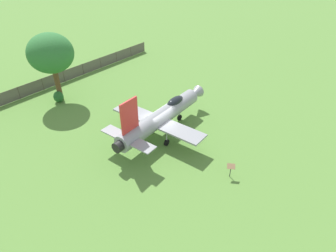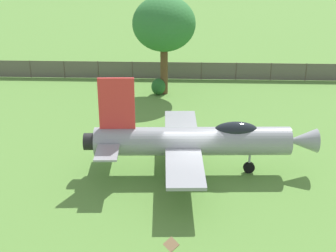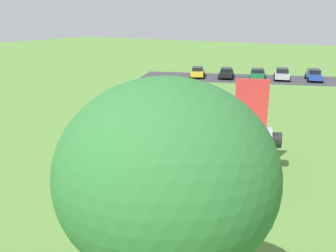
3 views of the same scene
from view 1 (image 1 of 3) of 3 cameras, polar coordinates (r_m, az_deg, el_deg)
name	(u,v)px [view 1 (image 1 of 3)]	position (r m, az deg, el deg)	size (l,w,h in m)	color
ground_plane	(161,134)	(26.76, -1.42, -1.62)	(200.00, 200.00, 0.00)	#568438
display_jet	(163,115)	(25.92, -1.03, 2.13)	(9.27, 11.59, 5.23)	gray
shade_tree	(51,54)	(32.45, -22.11, 13.07)	(4.55, 4.63, 7.36)	brown
perimeter_fence	(43,84)	(37.13, -23.47, 7.63)	(10.37, 32.85, 1.48)	#4C4238
shrub_near_fence	(59,97)	(33.79, -20.75, 5.41)	(1.17, 1.06, 1.25)	#235B26
info_plaque	(231,168)	(22.39, 12.28, -8.07)	(0.69, 0.71, 1.14)	#333333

